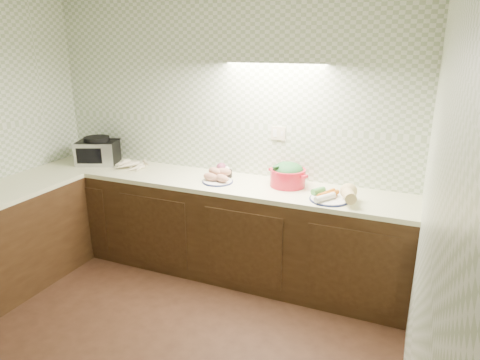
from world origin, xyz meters
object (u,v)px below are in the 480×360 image
at_px(parsnip_pile, 136,165).
at_px(sweet_potato_plate, 218,177).
at_px(toaster_oven, 98,151).
at_px(veg_plate, 338,194).
at_px(dutch_oven, 288,175).
at_px(onion_bowl, 223,172).

bearing_deg(parsnip_pile, sweet_potato_plate, -6.17).
height_order(toaster_oven, veg_plate, toaster_oven).
relative_size(toaster_oven, dutch_oven, 1.22).
relative_size(sweet_potato_plate, onion_bowl, 1.62).
height_order(sweet_potato_plate, veg_plate, veg_plate).
distance_m(onion_bowl, veg_plate, 1.12).
xyz_separation_m(toaster_oven, sweet_potato_plate, (1.41, -0.08, -0.08)).
distance_m(toaster_oven, veg_plate, 2.49).
distance_m(sweet_potato_plate, dutch_oven, 0.63).
xyz_separation_m(parsnip_pile, onion_bowl, (0.94, 0.05, 0.02)).
distance_m(parsnip_pile, dutch_oven, 1.58).
relative_size(toaster_oven, veg_plate, 1.21).
xyz_separation_m(sweet_potato_plate, veg_plate, (1.08, -0.05, 0.00)).
bearing_deg(veg_plate, onion_bowl, 169.27).
relative_size(toaster_oven, onion_bowl, 2.79).
xyz_separation_m(sweet_potato_plate, dutch_oven, (0.61, 0.14, 0.06)).
bearing_deg(sweet_potato_plate, veg_plate, -2.81).
height_order(toaster_oven, onion_bowl, toaster_oven).
relative_size(sweet_potato_plate, dutch_oven, 0.71).
distance_m(toaster_oven, parsnip_pile, 0.46).
height_order(parsnip_pile, dutch_oven, dutch_oven).
bearing_deg(sweet_potato_plate, onion_bowl, 99.04).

